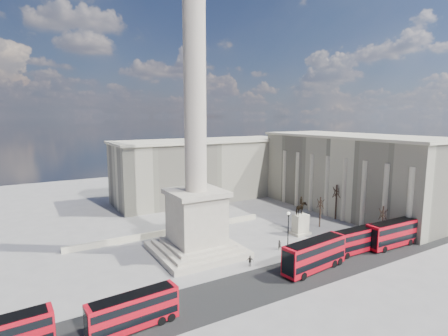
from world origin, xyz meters
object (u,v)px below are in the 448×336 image
red_bus_a (134,311)px  equestrian_statue (300,221)px  pedestrian_standing (371,231)px  red_bus_d (357,240)px  pedestrian_crossing (250,261)px  red_bus_c (393,233)px  pedestrian_walking (280,245)px  nelsons_column (196,178)px  red_bus_b (315,254)px  victorian_lamp (288,227)px

red_bus_a → equestrian_statue: bearing=16.5°
red_bus_a → pedestrian_standing: 49.05m
red_bus_d → pedestrian_crossing: red_bus_d is taller
red_bus_c → pedestrian_walking: 20.57m
nelsons_column → equestrian_statue: 24.09m
nelsons_column → red_bus_a: 24.73m
red_bus_b → red_bus_d: bearing=0.6°
red_bus_a → equestrian_statue: 39.68m
red_bus_c → equestrian_statue: bearing=127.5°
red_bus_b → pedestrian_crossing: red_bus_b is taller
red_bus_d → red_bus_c: bearing=-8.8°
nelsons_column → pedestrian_walking: nelsons_column is taller
red_bus_a → pedestrian_crossing: 21.15m
nelsons_column → pedestrian_standing: size_ratio=32.16×
red_bus_d → equestrian_statue: bearing=99.1°
pedestrian_walking → pedestrian_standing: bearing=-5.7°
nelsons_column → red_bus_c: (31.30, -15.26, -10.48)m
equestrian_statue → red_bus_b: bearing=-125.4°
pedestrian_crossing → red_bus_a: bearing=59.9°
pedestrian_crossing → red_bus_b: bearing=-177.0°
red_bus_b → pedestrian_walking: 9.06m
nelsons_column → pedestrian_crossing: nelsons_column is taller
pedestrian_standing → equestrian_statue: bearing=-39.3°
equestrian_statue → pedestrian_crossing: size_ratio=4.32×
equestrian_statue → pedestrian_crossing: bearing=-156.7°
pedestrian_walking → red_bus_a: bearing=-158.3°
red_bus_a → red_bus_c: 46.70m
red_bus_c → victorian_lamp: bearing=154.8°
red_bus_a → red_bus_b: size_ratio=0.84×
pedestrian_walking → victorian_lamp: bearing=-9.6°
pedestrian_standing → pedestrian_crossing: (-28.57, 0.09, 0.10)m
red_bus_a → victorian_lamp: (29.78, 9.37, 1.86)m
equestrian_statue → pedestrian_walking: equestrian_statue is taller
red_bus_b → pedestrian_crossing: bearing=135.4°
red_bus_b → equestrian_statue: (9.48, 13.32, 0.13)m
red_bus_a → red_bus_d: (38.74, 2.18, 0.10)m
nelsons_column → victorian_lamp: (14.38, -6.68, -8.97)m
pedestrian_walking → pedestrian_crossing: bearing=-157.7°
pedestrian_standing → red_bus_d: bearing=18.2°
pedestrian_walking → pedestrian_crossing: 8.73m
nelsons_column → pedestrian_walking: size_ratio=28.18×
nelsons_column → pedestrian_standing: nelsons_column is taller
red_bus_a → victorian_lamp: bearing=13.1°
pedestrian_walking → red_bus_c: bearing=-23.0°
equestrian_statue → pedestrian_standing: (11.50, -7.44, -1.82)m
red_bus_c → pedestrian_crossing: size_ratio=6.58×
red_bus_b → victorian_lamp: size_ratio=1.76×
red_bus_d → victorian_lamp: victorian_lamp is taller
victorian_lamp → pedestrian_crossing: 10.57m
red_bus_c → victorian_lamp: (-16.92, 8.58, 1.51)m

